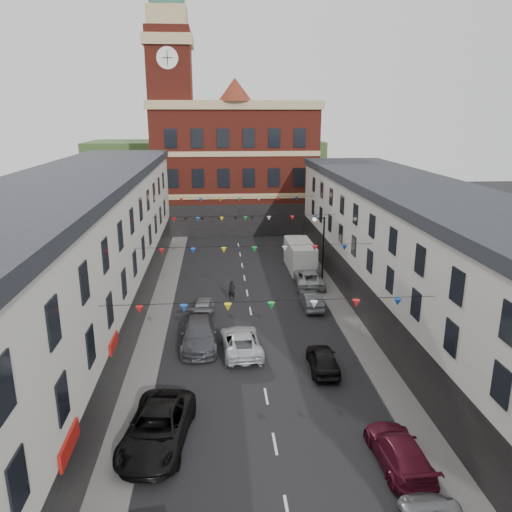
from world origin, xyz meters
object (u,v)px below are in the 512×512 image
object	(u,v)px
car_right_f	(309,278)
white_van	(300,256)
car_right_d	(323,359)
car_left_e	(203,310)
car_right_e	(312,300)
car_right_c	(399,451)
pedestrian	(232,291)
moving_car	(241,341)
car_left_c	(157,428)
street_lamp	(321,241)
car_left_d	(199,334)

from	to	relation	value
car_right_f	white_van	bearing A→B (deg)	-86.14
car_right_d	white_van	distance (m)	19.90
car_left_e	car_right_d	xyz separation A→B (m)	(7.20, -8.28, 0.03)
car_right_e	car_right_f	bearing A→B (deg)	-97.94
car_right_c	pedestrian	size ratio (longest dim) A/B	2.85
car_right_d	white_van	bearing A→B (deg)	-93.10
car_left_e	car_right_c	xyz separation A→B (m)	(8.70, -16.68, 0.03)
car_right_c	moving_car	size ratio (longest dim) A/B	0.93
car_right_c	white_van	world-z (taller)	white_van
car_left_e	car_right_f	xyz separation A→B (m)	(9.10, 6.59, 0.07)
car_left_c	car_right_e	world-z (taller)	car_left_c
moving_car	car_right_e	bearing A→B (deg)	-134.06
car_right_d	moving_car	xyz separation A→B (m)	(-4.68, 2.75, 0.02)
street_lamp	moving_car	xyz separation A→B (m)	(-7.63, -12.68, -3.20)
car_left_d	street_lamp	bearing A→B (deg)	47.38
car_left_e	car_left_d	bearing A→B (deg)	-86.74
car_left_d	car_right_e	xyz separation A→B (m)	(8.49, 5.81, -0.17)
car_right_e	moving_car	xyz separation A→B (m)	(-5.83, -6.94, 0.07)
car_right_d	street_lamp	bearing A→B (deg)	-98.41
car_left_c	car_right_e	xyz separation A→B (m)	(10.07, 15.82, -0.18)
street_lamp	car_left_c	bearing A→B (deg)	-118.83
street_lamp	car_right_e	size ratio (longest dim) A/B	1.54
car_right_f	car_left_d	bearing A→B (deg)	53.93
car_left_e	car_right_f	bearing A→B (deg)	40.99
car_left_d	car_right_d	distance (m)	8.31
white_van	car_left_d	bearing A→B (deg)	-120.56
car_left_e	moving_car	bearing A→B (deg)	-60.39
pedestrian	street_lamp	bearing A→B (deg)	45.37
car_left_d	car_right_c	size ratio (longest dim) A/B	1.18
car_right_f	white_van	distance (m)	4.96
street_lamp	car_right_c	distance (m)	24.10
street_lamp	white_van	size ratio (longest dim) A/B	1.00
white_van	pedestrian	world-z (taller)	white_van
street_lamp	car_right_c	world-z (taller)	street_lamp
car_right_d	pedestrian	xyz separation A→B (m)	(-4.94, 11.84, 0.14)
car_left_c	car_right_f	world-z (taller)	car_left_c
car_left_e	moving_car	world-z (taller)	moving_car
car_right_d	pedestrian	bearing A→B (deg)	-64.96
moving_car	car_left_e	bearing A→B (deg)	-69.50
moving_car	car_right_f	bearing A→B (deg)	-122.52
car_left_d	car_right_f	size ratio (longest dim) A/B	1.08
car_right_f	car_right_e	bearing A→B (deg)	85.80
street_lamp	car_left_c	size ratio (longest dim) A/B	1.02
car_right_f	pedestrian	xyz separation A→B (m)	(-6.84, -3.03, 0.11)
street_lamp	car_right_e	distance (m)	6.84
car_left_d	pedestrian	xyz separation A→B (m)	(2.40, 7.96, 0.02)
car_left_d	car_left_e	xyz separation A→B (m)	(0.14, 4.39, -0.16)
car_right_d	pedestrian	size ratio (longest dim) A/B	2.42
car_left_c	car_right_d	size ratio (longest dim) A/B	1.46
car_left_c	moving_car	distance (m)	9.83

